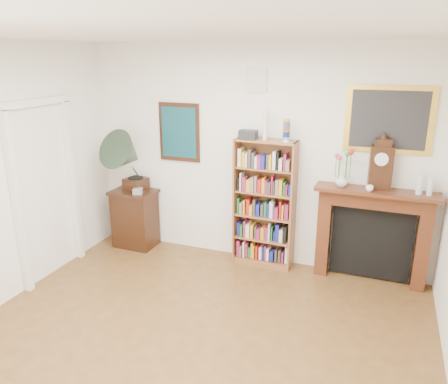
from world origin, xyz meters
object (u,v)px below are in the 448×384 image
at_px(teacup, 369,188).
at_px(bottle_right, 430,187).
at_px(gramophone, 128,157).
at_px(side_cabinet, 135,218).
at_px(bottle_left, 420,184).
at_px(flower_vase, 342,180).
at_px(mantel_clock, 381,165).
at_px(bookshelf, 264,197).
at_px(fireplace, 373,227).
at_px(cd_stack, 138,191).

relative_size(teacup, bottle_right, 0.43).
height_order(gramophone, teacup, gramophone).
bearing_deg(side_cabinet, teacup, 1.40).
bearing_deg(bottle_left, flower_vase, 179.52).
xyz_separation_m(mantel_clock, teacup, (-0.09, -0.12, -0.25)).
relative_size(gramophone, bottle_left, 3.72).
xyz_separation_m(gramophone, teacup, (3.10, 0.09, -0.13)).
distance_m(bookshelf, fireplace, 1.35).
bearing_deg(bottle_left, bottle_right, 1.49).
relative_size(bookshelf, bottle_right, 9.53).
bearing_deg(mantel_clock, flower_vase, 179.29).
bearing_deg(bottle_left, cd_stack, -177.08).
xyz_separation_m(cd_stack, flower_vase, (2.66, 0.18, 0.38)).
xyz_separation_m(side_cabinet, gramophone, (0.01, -0.09, 0.92)).
xyz_separation_m(gramophone, flower_vase, (2.78, 0.17, -0.08)).
bearing_deg(bookshelf, mantel_clock, 4.13).
bearing_deg(side_cabinet, bottle_left, 2.55).
bearing_deg(gramophone, fireplace, 14.83).
distance_m(side_cabinet, mantel_clock, 3.37).
xyz_separation_m(bookshelf, fireplace, (1.32, 0.05, -0.24)).
bearing_deg(side_cabinet, flower_vase, 3.04).
height_order(cd_stack, flower_vase, flower_vase).
xyz_separation_m(fireplace, cd_stack, (-3.06, -0.24, 0.18)).
distance_m(flower_vase, teacup, 0.33).
distance_m(bookshelf, flower_vase, 0.98).
height_order(side_cabinet, gramophone, gramophone).
bearing_deg(mantel_clock, side_cabinet, 175.29).
distance_m(side_cabinet, fireplace, 3.21).
bearing_deg(flower_vase, side_cabinet, -178.36).
bearing_deg(teacup, bookshelf, 176.17).
bearing_deg(teacup, bottle_right, 6.88).
bearing_deg(teacup, cd_stack, -177.97).
relative_size(fireplace, bottle_right, 6.92).
xyz_separation_m(side_cabinet, cd_stack, (0.14, -0.11, 0.45)).
height_order(gramophone, cd_stack, gramophone).
xyz_separation_m(bookshelf, cd_stack, (-1.73, -0.19, -0.06)).
bearing_deg(side_cabinet, gramophone, -82.53).
bearing_deg(mantel_clock, teacup, -133.81).
bearing_deg(bookshelf, cd_stack, -171.41).
distance_m(side_cabinet, bottle_right, 3.83).
bearing_deg(bookshelf, bottle_left, 2.02).
relative_size(side_cabinet, flower_vase, 5.12).
xyz_separation_m(flower_vase, bottle_left, (0.84, -0.01, 0.04)).
relative_size(fireplace, cd_stack, 11.53).
relative_size(fireplace, mantel_clock, 2.37).
bearing_deg(flower_vase, bottle_right, -0.26).
height_order(teacup, bottle_left, bottle_left).
xyz_separation_m(bookshelf, teacup, (1.24, -0.08, 0.28)).
bearing_deg(side_cabinet, mantel_clock, 3.63).
xyz_separation_m(fireplace, bottle_left, (0.44, -0.07, 0.60)).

